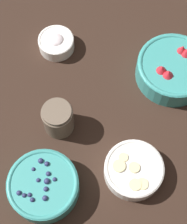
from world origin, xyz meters
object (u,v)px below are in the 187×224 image
object	(u,v)px
bowl_blueberries	(43,186)
jar_chocolate	(58,119)
bowl_strawberries	(173,68)
bowl_cream	(56,42)
bowl_bananas	(134,170)

from	to	relation	value
bowl_blueberries	jar_chocolate	xyz separation A→B (m)	(-0.18, -0.01, 0.01)
bowl_blueberries	jar_chocolate	bearing A→B (deg)	-177.41
bowl_strawberries	jar_chocolate	world-z (taller)	jar_chocolate
bowl_cream	jar_chocolate	xyz separation A→B (m)	(0.25, 0.07, 0.02)
bowl_strawberries	jar_chocolate	distance (m)	0.36
bowl_strawberries	bowl_cream	size ratio (longest dim) A/B	1.97
bowl_bananas	bowl_cream	xyz separation A→B (m)	(-0.34, -0.29, -0.00)
bowl_cream	bowl_bananas	bearing A→B (deg)	40.99
bowl_blueberries	bowl_bananas	distance (m)	0.23
bowl_bananas	bowl_cream	world-z (taller)	same
bowl_bananas	jar_chocolate	world-z (taller)	jar_chocolate
bowl_blueberries	bowl_cream	distance (m)	0.44
bowl_strawberries	bowl_blueberries	distance (m)	0.49
bowl_bananas	bowl_blueberries	bearing A→B (deg)	-67.00
bowl_strawberries	bowl_bananas	bearing A→B (deg)	-10.80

